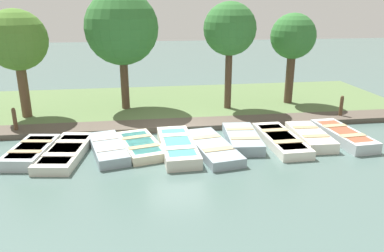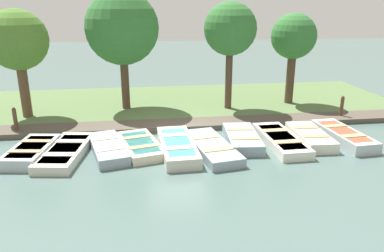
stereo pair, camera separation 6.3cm
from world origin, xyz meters
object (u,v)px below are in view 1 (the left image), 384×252
Objects in this scene: rowboat_0 at (32,151)px; park_tree_left at (122,28)px; rowboat_4 at (177,146)px; park_tree_far_left at (17,41)px; rowboat_8 at (310,136)px; rowboat_2 at (108,148)px; rowboat_5 at (212,147)px; park_tree_center at (230,30)px; park_tree_right at (293,38)px; rowboat_1 at (66,152)px; rowboat_7 at (281,140)px; rowboat_9 at (343,135)px; mooring_post_far at (341,108)px; rowboat_3 at (140,146)px; rowboat_6 at (242,138)px; mooring_post_near at (15,121)px.

park_tree_left is (-5.37, 3.17, 3.83)m from rowboat_0.
park_tree_far_left reaches higher than rowboat_4.
rowboat_0 is 10.40m from rowboat_8.
rowboat_2 reaches higher than rowboat_5.
park_tree_left is (-5.30, -7.23, 3.83)m from rowboat_8.
park_tree_right is (-0.55, 3.39, -0.46)m from park_tree_center.
rowboat_2 is (-0.09, 1.47, 0.02)m from rowboat_1.
rowboat_7 is at bearing 91.09° from rowboat_4.
rowboat_7 is at bearing -24.57° from park_tree_right.
mooring_post_far is (-2.57, 1.30, 0.36)m from rowboat_9.
rowboat_4 is at bearing 60.08° from rowboat_3.
rowboat_6 is (-0.25, 7.71, -0.00)m from rowboat_0.
rowboat_5 is at bearing -58.32° from rowboat_6.
rowboat_4 is 9.10m from park_tree_right.
mooring_post_near is at bearing -77.99° from park_tree_right.
park_tree_far_left reaches higher than rowboat_8.
park_tree_left is (-2.83, 4.40, 3.45)m from mooring_post_near.
rowboat_4 is 3.04× the size of mooring_post_near.
rowboat_6 reaches higher than rowboat_1.
rowboat_9 is at bearing 88.57° from rowboat_8.
mooring_post_near is 13.41m from park_tree_right.
rowboat_6 is at bearing 107.38° from rowboat_5.
mooring_post_near is at bearing 2.47° from park_tree_far_left.
mooring_post_near is (-2.56, -3.86, 0.40)m from rowboat_2.
park_tree_center reaches higher than rowboat_8.
park_tree_left is (-5.38, 0.54, 3.85)m from rowboat_2.
rowboat_4 is at bearing -106.51° from rowboat_5.
rowboat_0 is at bearing -101.80° from rowboat_3.
park_tree_right reaches higher than rowboat_7.
park_tree_right is (-5.29, -0.14, 3.29)m from rowboat_9.
rowboat_6 is 0.90× the size of rowboat_9.
rowboat_1 is 0.66× the size of park_tree_center.
park_tree_far_left is at bearing -89.26° from park_tree_center.
rowboat_8 is 6.37m from park_tree_center.
park_tree_left is at bearing -97.47° from park_tree_center.
park_tree_left is (-5.24, -0.63, 3.87)m from rowboat_3.
rowboat_1 is 12.18m from park_tree_right.
mooring_post_near is at bearing -77.03° from park_tree_center.
park_tree_left is at bearing -162.58° from rowboat_4.
mooring_post_far is at bearing 118.44° from rowboat_6.
rowboat_4 reaches higher than rowboat_5.
park_tree_left is 1.10× the size of park_tree_center.
mooring_post_far reaches higher than rowboat_2.
rowboat_0 reaches higher than rowboat_6.
rowboat_0 is 0.99× the size of rowboat_8.
rowboat_0 is 0.48× the size of park_tree_left.
park_tree_right reaches higher than rowboat_4.
rowboat_5 is 1.10× the size of rowboat_9.
rowboat_6 is at bearing -97.97° from rowboat_9.
park_tree_left is (-0.78, 4.49, 0.45)m from park_tree_far_left.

